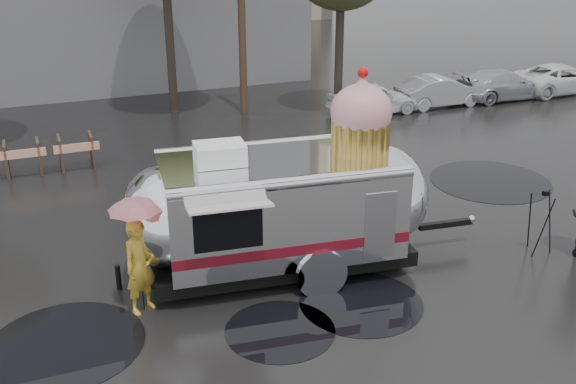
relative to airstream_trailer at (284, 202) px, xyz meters
name	(u,v)px	position (x,y,z in m)	size (l,w,h in m)	color
ground	(344,308)	(0.49, -1.97, -1.53)	(120.00, 120.00, 0.00)	black
puddles	(362,236)	(2.25, 0.72, -1.52)	(15.08, 11.58, 0.01)	black
barricade_row	(23,158)	(-5.06, 7.99, -1.01)	(4.30, 0.80, 1.00)	#473323
parked_cars	(479,84)	(12.27, 10.03, -0.81)	(13.20, 1.90, 1.50)	silver
airstream_trailer	(284,202)	(0.00, 0.00, 0.00)	(8.07, 3.31, 4.36)	silver
person_left	(140,267)	(-3.13, -0.59, -0.58)	(0.68, 0.45, 1.89)	gold
umbrella_pink	(136,218)	(-3.13, -0.59, 0.43)	(1.20, 1.20, 2.37)	pink
tripod	(542,216)	(5.59, -1.42, -0.64)	(0.55, 0.62, 1.50)	black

